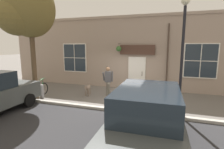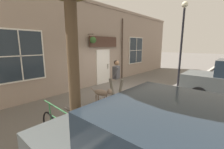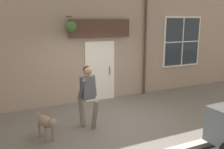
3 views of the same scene
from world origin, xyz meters
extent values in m
plane|color=#66605B|center=(0.00, 0.00, 0.00)|extent=(90.00, 90.00, 0.00)
cube|color=#B2ADA3|center=(2.00, 0.00, 0.06)|extent=(0.20, 28.00, 0.12)
cube|color=gray|center=(-2.35, 0.00, 2.27)|extent=(0.30, 18.00, 4.54)
cube|color=gray|center=(-2.35, 0.00, 4.62)|extent=(0.42, 18.00, 0.16)
cube|color=white|center=(-2.18, 0.48, 1.05)|extent=(0.10, 1.10, 2.10)
cube|color=#232D38|center=(-2.15, 0.48, 1.00)|extent=(0.03, 0.90, 1.90)
cylinder|color=#47382D|center=(-2.09, 0.83, 1.05)|extent=(0.03, 0.03, 0.30)
cube|color=#4C3328|center=(-2.08, 0.48, 2.55)|extent=(0.08, 2.20, 0.60)
cylinder|color=#47382D|center=(-2.12, 2.32, 2.04)|extent=(0.09, 0.09, 4.09)
cylinder|color=#47382D|center=(-1.96, -0.63, 2.93)|extent=(0.44, 0.04, 0.04)
cylinder|color=#47382D|center=(-1.78, -0.63, 2.75)|extent=(0.01, 0.01, 0.34)
cone|color=#2D2823|center=(-1.78, -0.63, 2.53)|extent=(0.32, 0.32, 0.18)
sphere|color=#3D6B33|center=(-1.78, -0.63, 2.62)|extent=(0.34, 0.34, 0.34)
cube|color=white|center=(-2.18, -4.01, 1.95)|extent=(0.08, 1.82, 2.02)
cube|color=#232D38|center=(-2.15, -4.01, 1.95)|extent=(0.03, 1.70, 1.90)
cube|color=white|center=(-2.13, -4.01, 1.95)|extent=(0.04, 0.04, 1.90)
cube|color=white|center=(-2.13, -4.01, 1.95)|extent=(0.04, 1.70, 0.04)
cube|color=white|center=(-2.18, 4.14, 1.95)|extent=(0.08, 1.82, 2.02)
cube|color=#232D38|center=(-2.15, 4.14, 1.95)|extent=(0.03, 1.70, 1.90)
cube|color=white|center=(-2.13, 4.14, 1.95)|extent=(0.04, 0.04, 1.90)
cube|color=white|center=(-2.13, 4.14, 1.95)|extent=(0.04, 1.70, 0.04)
cylinder|color=#6B665B|center=(0.11, -0.63, 0.41)|extent=(0.31, 0.18, 0.82)
cylinder|color=#6B665B|center=(-0.27, -0.86, 0.41)|extent=(0.31, 0.18, 0.82)
cube|color=#4C4C51|center=(-0.08, -0.75, 1.11)|extent=(0.28, 0.38, 0.59)
sphere|color=#936B4C|center=(-0.06, -0.74, 1.55)|extent=(0.22, 0.22, 0.22)
sphere|color=black|center=(-0.09, -0.75, 1.57)|extent=(0.21, 0.21, 0.21)
cylinder|color=#4C4C51|center=(-0.16, -0.53, 1.12)|extent=(0.17, 0.11, 0.57)
cylinder|color=#4C4C51|center=(0.06, -0.95, 1.14)|extent=(0.34, 0.14, 0.52)
ellipsoid|color=#7F6B5B|center=(0.10, -1.90, 0.45)|extent=(0.70, 0.42, 0.25)
cylinder|color=#7F6B5B|center=(0.27, -1.78, 0.17)|extent=(0.06, 0.06, 0.34)
cylinder|color=#7F6B5B|center=(0.31, -1.94, 0.17)|extent=(0.06, 0.06, 0.34)
cylinder|color=#7F6B5B|center=(-0.11, -1.87, 0.17)|extent=(0.06, 0.06, 0.34)
cylinder|color=#7F6B5B|center=(-0.08, -2.03, 0.17)|extent=(0.06, 0.06, 0.34)
sphere|color=#7F6B5B|center=(0.47, -1.81, 0.55)|extent=(0.21, 0.21, 0.21)
cone|color=#7F6B5B|center=(0.58, -1.79, 0.53)|extent=(0.12, 0.11, 0.09)
cone|color=#7F6B5B|center=(0.45, -1.77, 0.65)|extent=(0.06, 0.06, 0.07)
cone|color=#7F6B5B|center=(0.48, -1.86, 0.65)|extent=(0.06, 0.06, 0.07)
cylinder|color=#7F6B5B|center=(-0.30, -2.00, 0.50)|extent=(0.21, 0.08, 0.14)
cylinder|color=brown|center=(1.63, -4.19, 1.86)|extent=(0.24, 0.24, 3.73)
ellipsoid|color=brown|center=(1.63, -4.19, 4.64)|extent=(2.60, 2.34, 2.86)
sphere|color=brown|center=(2.20, -4.47, 4.18)|extent=(1.82, 1.82, 1.82)
torus|color=black|center=(0.75, -4.42, 0.33)|extent=(0.70, 0.06, 0.70)
torus|color=black|center=(1.77, -4.20, 0.33)|extent=(0.70, 0.06, 0.70)
cylinder|color=#33723F|center=(1.26, -4.31, 0.53)|extent=(0.96, 0.24, 0.26)
cylinder|color=#33723F|center=(1.44, -4.27, 0.67)|extent=(0.26, 0.09, 0.46)
cylinder|color=#33723F|center=(1.21, -4.32, 0.85)|extent=(0.81, 0.21, 0.22)
cylinder|color=#33723F|center=(0.83, -4.40, 0.65)|extent=(0.07, 0.05, 0.58)
cylinder|color=#33723F|center=(0.79, -4.41, 0.95)|extent=(0.46, 0.04, 0.03)
ellipsoid|color=black|center=(1.44, -4.27, 0.93)|extent=(0.26, 0.15, 0.11)
cylinder|color=black|center=(2.73, -5.40, 0.31)|extent=(0.62, 0.19, 0.62)
cylinder|color=black|center=(2.69, -3.64, 0.31)|extent=(0.62, 0.19, 0.62)
cube|color=#474C4C|center=(4.33, 1.95, 0.69)|extent=(4.34, 1.85, 0.76)
cube|color=#1E2833|center=(4.54, 1.96, 1.41)|extent=(2.27, 1.60, 0.68)
cylinder|color=black|center=(3.01, 1.04, 0.31)|extent=(0.62, 0.19, 0.62)
cylinder|color=black|center=(2.97, 2.80, 0.31)|extent=(0.62, 0.19, 0.62)
cylinder|color=black|center=(1.57, 2.90, 2.14)|extent=(0.11, 0.11, 4.29)
sphere|color=beige|center=(1.57, 2.90, 4.47)|extent=(0.32, 0.32, 0.32)
cylinder|color=#99999E|center=(1.40, -4.01, 0.31)|extent=(0.20, 0.20, 0.62)
sphere|color=#99999E|center=(1.40, -4.01, 0.67)|extent=(0.20, 0.20, 0.20)
cylinder|color=#99999E|center=(1.52, -4.01, 0.34)|extent=(0.10, 0.07, 0.07)
cylinder|color=#99999E|center=(1.28, -4.01, 0.34)|extent=(0.10, 0.07, 0.07)
camera|label=1|loc=(8.89, 2.43, 2.82)|focal=28.00mm
camera|label=2|loc=(4.31, -5.98, 2.35)|focal=24.00mm
camera|label=3|loc=(5.82, -2.88, 2.83)|focal=40.00mm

